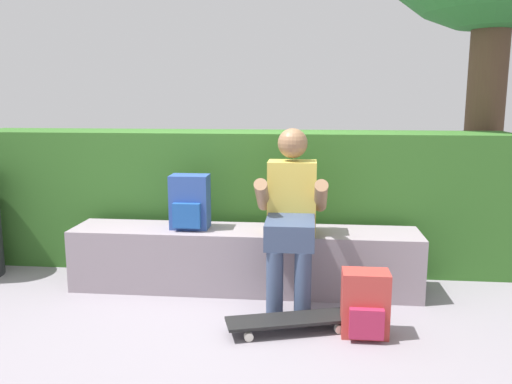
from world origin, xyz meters
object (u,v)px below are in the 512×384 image
Objects in this scene: person_skater at (291,210)px; bench_main at (244,259)px; skateboard_near_person at (291,320)px; backpack_on_ground at (365,305)px; backpack_on_bench at (190,203)px.

bench_main is at bearing 148.97° from person_skater.
bench_main is at bearing 118.22° from skateboard_near_person.
backpack_on_ground is (0.82, -0.71, -0.04)m from bench_main.
backpack_on_bench is (-0.76, 0.20, -0.00)m from person_skater.
bench_main is 0.82m from skateboard_near_person.
bench_main is 3.12× the size of skateboard_near_person.
skateboard_near_person is 1.20m from backpack_on_bench.
backpack_on_bench is at bearing 150.27° from backpack_on_ground.
backpack_on_bench is (-0.78, 0.70, 0.58)m from skateboard_near_person.
bench_main is 6.42× the size of backpack_on_bench.
skateboard_near_person is (0.38, -0.71, -0.15)m from bench_main.
person_skater is 3.02× the size of backpack_on_ground.
person_skater is (0.35, -0.21, 0.43)m from bench_main.
bench_main is 0.59m from person_skater.
backpack_on_ground is (0.47, -0.50, -0.46)m from person_skater.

